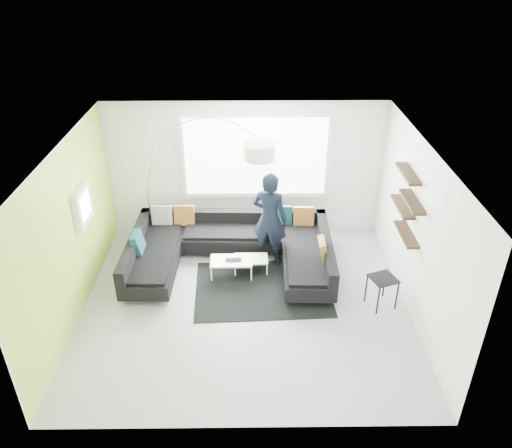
{
  "coord_description": "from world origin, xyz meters",
  "views": [
    {
      "loc": [
        0.11,
        -6.74,
        5.46
      ],
      "look_at": [
        0.19,
        0.9,
        1.05
      ],
      "focal_mm": 35.0,
      "sensor_mm": 36.0,
      "label": 1
    }
  ],
  "objects_px": {
    "coffee_table": "(241,265)",
    "arc_lamp": "(147,182)",
    "side_table": "(381,292)",
    "person": "(270,218)",
    "sectional_sofa": "(231,253)",
    "laptop": "(234,261)"
  },
  "relations": [
    {
      "from": "sectional_sofa",
      "to": "arc_lamp",
      "type": "bearing_deg",
      "value": 149.79
    },
    {
      "from": "side_table",
      "to": "person",
      "type": "bearing_deg",
      "value": 142.78
    },
    {
      "from": "arc_lamp",
      "to": "person",
      "type": "relative_size",
      "value": 1.47
    },
    {
      "from": "arc_lamp",
      "to": "side_table",
      "type": "distance_m",
      "value": 4.82
    },
    {
      "from": "coffee_table",
      "to": "side_table",
      "type": "distance_m",
      "value": 2.57
    },
    {
      "from": "sectional_sofa",
      "to": "coffee_table",
      "type": "height_order",
      "value": "sectional_sofa"
    },
    {
      "from": "person",
      "to": "arc_lamp",
      "type": "bearing_deg",
      "value": 5.19
    },
    {
      "from": "person",
      "to": "sectional_sofa",
      "type": "bearing_deg",
      "value": 44.31
    },
    {
      "from": "person",
      "to": "laptop",
      "type": "xyz_separation_m",
      "value": [
        -0.67,
        -0.54,
        -0.58
      ]
    },
    {
      "from": "sectional_sofa",
      "to": "arc_lamp",
      "type": "distance_m",
      "value": 2.16
    },
    {
      "from": "coffee_table",
      "to": "person",
      "type": "bearing_deg",
      "value": 37.84
    },
    {
      "from": "side_table",
      "to": "person",
      "type": "xyz_separation_m",
      "value": [
        -1.84,
        1.4,
        0.64
      ]
    },
    {
      "from": "arc_lamp",
      "to": "person",
      "type": "distance_m",
      "value": 2.5
    },
    {
      "from": "arc_lamp",
      "to": "side_table",
      "type": "xyz_separation_m",
      "value": [
        4.21,
        -2.09,
        -1.07
      ]
    },
    {
      "from": "coffee_table",
      "to": "laptop",
      "type": "height_order",
      "value": "laptop"
    },
    {
      "from": "coffee_table",
      "to": "arc_lamp",
      "type": "xyz_separation_m",
      "value": [
        -1.83,
        1.12,
        1.19
      ]
    },
    {
      "from": "coffee_table",
      "to": "person",
      "type": "distance_m",
      "value": 1.02
    },
    {
      "from": "coffee_table",
      "to": "person",
      "type": "xyz_separation_m",
      "value": [
        0.54,
        0.43,
        0.76
      ]
    },
    {
      "from": "side_table",
      "to": "laptop",
      "type": "distance_m",
      "value": 2.66
    },
    {
      "from": "coffee_table",
      "to": "arc_lamp",
      "type": "relative_size",
      "value": 0.37
    },
    {
      "from": "coffee_table",
      "to": "arc_lamp",
      "type": "bearing_deg",
      "value": 147.59
    },
    {
      "from": "person",
      "to": "laptop",
      "type": "bearing_deg",
      "value": 60.27
    }
  ]
}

